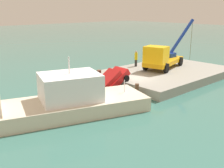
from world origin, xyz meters
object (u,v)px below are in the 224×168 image
Objects in this scene: salvaged_car at (107,84)px; moored_yacht at (30,114)px; crane_truck at (162,57)px; dock_worker at (136,58)px.

salvaged_car is 0.28× the size of moored_yacht.
crane_truck is 2.07× the size of salvaged_car.
dock_worker is (0.99, -2.86, -0.38)m from crane_truck.
crane_truck is 16.29m from moored_yacht.
dock_worker reaches higher than salvaged_car.
crane_truck is at bearing -178.72° from salvaged_car.
salvaged_car is (8.01, 0.18, -1.48)m from crane_truck.
crane_truck is 8.14m from salvaged_car.
dock_worker is at bearing -156.58° from salvaged_car.
crane_truck reaches higher than moored_yacht.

